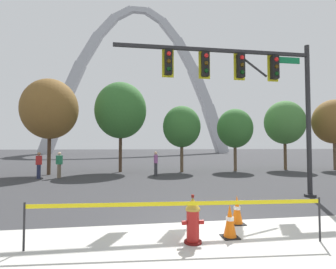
# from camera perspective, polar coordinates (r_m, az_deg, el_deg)

# --- Properties ---
(ground_plane) EXTENTS (240.00, 240.00, 0.00)m
(ground_plane) POSITION_cam_1_polar(r_m,az_deg,el_deg) (7.04, 7.80, -18.99)
(ground_plane) COLOR #333335
(fire_hydrant) EXTENTS (0.46, 0.48, 0.99)m
(fire_hydrant) POSITION_cam_1_polar(r_m,az_deg,el_deg) (5.57, 5.54, -18.50)
(fire_hydrant) COLOR #5E0F0D
(fire_hydrant) RESTS_ON ground
(caution_tape_barrier) EXTENTS (5.96, 0.42, 0.92)m
(caution_tape_barrier) POSITION_cam_1_polar(r_m,az_deg,el_deg) (5.34, 2.43, -17.20)
(caution_tape_barrier) COLOR #232326
(caution_tape_barrier) RESTS_ON ground
(traffic_cone_by_hydrant) EXTENTS (0.36, 0.36, 0.73)m
(traffic_cone_by_hydrant) POSITION_cam_1_polar(r_m,az_deg,el_deg) (7.01, 15.16, -15.97)
(traffic_cone_by_hydrant) COLOR black
(traffic_cone_by_hydrant) RESTS_ON ground
(traffic_cone_mid_sidewalk) EXTENTS (0.36, 0.36, 0.73)m
(traffic_cone_mid_sidewalk) POSITION_cam_1_polar(r_m,az_deg,el_deg) (6.02, 13.65, -18.28)
(traffic_cone_mid_sidewalk) COLOR black
(traffic_cone_mid_sidewalk) RESTS_ON ground
(traffic_signal_gantry) EXTENTS (7.82, 0.44, 6.00)m
(traffic_signal_gantry) POSITION_cam_1_polar(r_m,az_deg,el_deg) (10.49, 18.10, 10.89)
(traffic_signal_gantry) COLOR #232326
(traffic_signal_gantry) RESTS_ON ground
(monument_arch) EXTENTS (45.90, 2.66, 37.07)m
(monument_arch) POSITION_cam_1_polar(r_m,az_deg,el_deg) (64.74, -6.63, 10.36)
(monument_arch) COLOR #B2B5BC
(monument_arch) RESTS_ON ground
(tree_far_left) EXTENTS (3.76, 3.76, 6.58)m
(tree_far_left) POSITION_cam_1_polar(r_m,az_deg,el_deg) (19.42, -24.87, 5.18)
(tree_far_left) COLOR #473323
(tree_far_left) RESTS_ON ground
(tree_left_mid) EXTENTS (3.89, 3.89, 6.80)m
(tree_left_mid) POSITION_cam_1_polar(r_m,az_deg,el_deg) (19.80, -10.51, 5.30)
(tree_left_mid) COLOR #473323
(tree_left_mid) RESTS_ON ground
(tree_center_left) EXTENTS (2.85, 2.85, 4.99)m
(tree_center_left) POSITION_cam_1_polar(r_m,az_deg,el_deg) (19.35, 3.08, 1.75)
(tree_center_left) COLOR brown
(tree_center_left) RESTS_ON ground
(tree_center_right) EXTENTS (2.79, 2.79, 4.89)m
(tree_center_right) POSITION_cam_1_polar(r_m,az_deg,el_deg) (20.80, 14.71, 1.33)
(tree_center_right) COLOR brown
(tree_center_right) RESTS_ON ground
(tree_right_mid) EXTENTS (3.25, 3.25, 5.69)m
(tree_right_mid) POSITION_cam_1_polar(r_m,az_deg,el_deg) (23.28, 24.59, 2.45)
(tree_right_mid) COLOR brown
(tree_right_mid) RESTS_ON ground
(tree_far_right) EXTENTS (3.30, 3.30, 5.78)m
(tree_far_right) POSITION_cam_1_polar(r_m,az_deg,el_deg) (25.07, 33.08, 2.42)
(tree_far_right) COLOR brown
(tree_far_right) RESTS_ON ground
(pedestrian_walking_left) EXTENTS (0.38, 0.28, 1.59)m
(pedestrian_walking_left) POSITION_cam_1_polar(r_m,az_deg,el_deg) (17.35, -26.89, -6.10)
(pedestrian_walking_left) COLOR #232847
(pedestrian_walking_left) RESTS_ON ground
(pedestrian_standing_center) EXTENTS (0.23, 0.35, 1.59)m
(pedestrian_standing_center) POSITION_cam_1_polar(r_m,az_deg,el_deg) (16.88, -2.75, -6.47)
(pedestrian_standing_center) COLOR #38383D
(pedestrian_standing_center) RESTS_ON ground
(pedestrian_walking_right) EXTENTS (0.39, 0.31, 1.59)m
(pedestrian_walking_right) POSITION_cam_1_polar(r_m,az_deg,el_deg) (17.13, -23.13, -6.22)
(pedestrian_walking_right) COLOR brown
(pedestrian_walking_right) RESTS_ON ground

